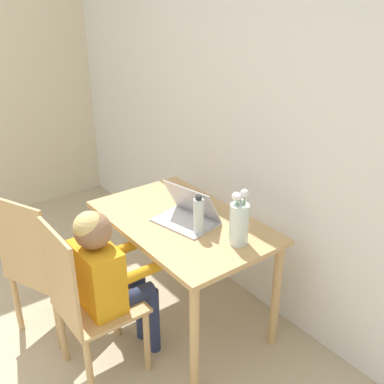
# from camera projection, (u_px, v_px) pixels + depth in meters

# --- Properties ---
(wall_back) EXTENTS (6.40, 0.05, 2.50)m
(wall_back) POSITION_uv_depth(u_px,v_px,m) (252.00, 114.00, 2.71)
(wall_back) COLOR white
(wall_back) RESTS_ON ground_plane
(dining_table) EXTENTS (1.11, 0.69, 0.71)m
(dining_table) POSITION_uv_depth(u_px,v_px,m) (182.00, 234.00, 2.66)
(dining_table) COLOR tan
(dining_table) RESTS_ON ground_plane
(chair_occupied) EXTENTS (0.40, 0.40, 0.93)m
(chair_occupied) POSITION_uv_depth(u_px,v_px,m) (87.00, 303.00, 2.32)
(chair_occupied) COLOR tan
(chair_occupied) RESTS_ON ground_plane
(chair_spare) EXTENTS (0.53, 0.53, 0.93)m
(chair_spare) POSITION_uv_depth(u_px,v_px,m) (43.00, 266.00, 2.62)
(chair_spare) COLOR tan
(chair_spare) RESTS_ON ground_plane
(person_seated) EXTENTS (0.32, 0.43, 0.97)m
(person_seated) POSITION_uv_depth(u_px,v_px,m) (106.00, 270.00, 2.32)
(person_seated) COLOR orange
(person_seated) RESTS_ON ground_plane
(laptop) EXTENTS (0.39, 0.31, 0.22)m
(laptop) POSITION_uv_depth(u_px,v_px,m) (188.00, 213.00, 2.58)
(laptop) COLOR #B2B2B7
(laptop) RESTS_ON dining_table
(flower_vase) EXTENTS (0.10, 0.10, 0.32)m
(flower_vase) POSITION_uv_depth(u_px,v_px,m) (239.00, 221.00, 2.32)
(flower_vase) COLOR silver
(flower_vase) RESTS_ON dining_table
(water_bottle) EXTENTS (0.06, 0.06, 0.23)m
(water_bottle) POSITION_uv_depth(u_px,v_px,m) (198.00, 216.00, 2.43)
(water_bottle) COLOR silver
(water_bottle) RESTS_ON dining_table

